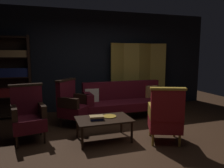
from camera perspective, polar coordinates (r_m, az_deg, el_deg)
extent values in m
plane|color=#331E11|center=(4.20, 3.50, -14.45)|extent=(10.00, 10.00, 0.00)
cube|color=black|center=(6.22, -4.75, 6.15)|extent=(7.20, 0.10, 2.80)
cube|color=#B29338|center=(6.22, 1.43, 2.02)|extent=(0.44, 0.19, 1.90)
cube|color=#B78E33|center=(6.19, 1.46, 10.51)|extent=(0.45, 0.19, 0.06)
cube|color=#B29338|center=(6.39, 5.09, 2.15)|extent=(0.45, 0.17, 1.90)
cube|color=#B78E33|center=(6.36, 5.19, 10.42)|extent=(0.45, 0.18, 0.06)
cube|color=#B29338|center=(6.57, 8.60, 2.26)|extent=(0.45, 0.17, 1.90)
cube|color=#B78E33|center=(6.55, 8.77, 10.29)|extent=(0.45, 0.18, 0.06)
cube|color=#B29338|center=(6.74, 11.95, 2.32)|extent=(0.42, 0.24, 1.90)
cube|color=#B78E33|center=(6.71, 12.18, 10.15)|extent=(0.42, 0.25, 0.06)
cube|color=black|center=(5.82, -20.88, 1.81)|extent=(0.06, 0.32, 2.05)
cube|color=black|center=(6.00, -24.82, 1.77)|extent=(0.90, 0.02, 2.05)
cube|color=black|center=(6.03, -24.43, -7.53)|extent=(0.86, 0.30, 0.02)
cube|color=black|center=(5.92, -24.71, -3.03)|extent=(0.86, 0.30, 0.02)
cube|color=maroon|center=(5.88, -24.79, -1.99)|extent=(0.78, 0.22, 0.20)
cube|color=black|center=(5.86, -24.99, 1.62)|extent=(0.86, 0.30, 0.02)
cube|color=navy|center=(5.82, -25.08, 2.76)|extent=(0.78, 0.22, 0.21)
cube|color=black|center=(5.83, -25.27, 6.33)|extent=(0.86, 0.30, 0.02)
cube|color=#9E7A47|center=(5.81, -25.35, 7.25)|extent=(0.78, 0.22, 0.16)
cube|color=black|center=(5.84, -25.56, 11.06)|extent=(0.86, 0.30, 0.02)
cylinder|color=black|center=(5.00, -5.33, -9.39)|extent=(0.07, 0.07, 0.22)
cylinder|color=black|center=(5.70, 13.79, -7.38)|extent=(0.07, 0.07, 0.22)
cylinder|color=black|center=(5.56, -6.71, -7.60)|extent=(0.07, 0.07, 0.22)
cylinder|color=black|center=(6.20, 10.86, -6.03)|extent=(0.07, 0.07, 0.22)
cube|color=#4C0F19|center=(5.49, 3.69, -5.50)|extent=(2.10, 0.76, 0.20)
cube|color=#4C0F19|center=(5.71, 2.57, -1.58)|extent=(2.10, 0.18, 0.46)
cube|color=#4C0F19|center=(5.16, -6.46, -3.79)|extent=(0.16, 0.68, 0.26)
cube|color=#4C0F19|center=(5.87, 12.64, -2.49)|extent=(0.16, 0.68, 0.26)
cube|color=beige|center=(5.38, -5.33, -3.07)|extent=(0.36, 0.21, 0.35)
cube|color=tan|center=(5.96, 10.43, -2.07)|extent=(0.34, 0.15, 0.35)
cylinder|color=black|center=(3.75, -7.85, -14.08)|extent=(0.04, 0.04, 0.39)
cylinder|color=black|center=(4.00, 5.27, -12.63)|extent=(0.04, 0.04, 0.39)
cylinder|color=black|center=(4.25, -9.18, -11.40)|extent=(0.04, 0.04, 0.39)
cylinder|color=black|center=(4.47, 2.48, -10.33)|extent=(0.04, 0.04, 0.39)
cube|color=black|center=(4.02, -2.22, -9.28)|extent=(1.00, 0.64, 0.03)
cylinder|color=#B78E33|center=(4.45, 16.12, -11.90)|extent=(0.04, 0.04, 0.22)
cylinder|color=#B78E33|center=(4.39, 10.10, -12.02)|extent=(0.04, 0.04, 0.22)
cylinder|color=#B78E33|center=(4.04, 17.47, -14.10)|extent=(0.04, 0.04, 0.22)
cylinder|color=#B78E33|center=(3.96, 10.76, -14.30)|extent=(0.04, 0.04, 0.22)
cube|color=maroon|center=(4.12, 13.72, -10.06)|extent=(0.73, 0.73, 0.24)
cube|color=maroon|center=(3.80, 14.47, -5.54)|extent=(0.56, 0.33, 0.54)
cube|color=#B78E33|center=(3.74, 14.63, -1.22)|extent=(0.60, 0.35, 0.04)
cube|color=#B78E33|center=(4.11, 17.16, -6.93)|extent=(0.27, 0.50, 0.22)
cube|color=#B78E33|center=(4.03, 10.43, -6.99)|extent=(0.27, 0.50, 0.22)
cylinder|color=black|center=(4.14, -23.84, -13.88)|extent=(0.04, 0.04, 0.22)
cylinder|color=black|center=(4.18, -17.36, -13.32)|extent=(0.04, 0.04, 0.22)
cylinder|color=black|center=(4.57, -24.19, -11.80)|extent=(0.04, 0.04, 0.22)
cylinder|color=black|center=(4.61, -18.37, -11.33)|extent=(0.04, 0.04, 0.22)
cube|color=#4C0F19|center=(4.29, -21.10, -9.67)|extent=(0.64, 0.64, 0.24)
cube|color=#4C0F19|center=(4.42, -21.68, -3.97)|extent=(0.57, 0.21, 0.54)
cube|color=black|center=(4.37, -21.88, -0.24)|extent=(0.61, 0.22, 0.04)
cube|color=black|center=(4.21, -24.52, -6.93)|extent=(0.17, 0.51, 0.22)
cube|color=black|center=(4.26, -18.03, -6.44)|extent=(0.17, 0.51, 0.22)
cylinder|color=black|center=(4.67, -8.95, -10.72)|extent=(0.04, 0.04, 0.22)
cylinder|color=black|center=(5.04, -6.02, -9.24)|extent=(0.04, 0.04, 0.22)
cylinder|color=black|center=(4.93, -13.47, -9.83)|extent=(0.04, 0.04, 0.22)
cylinder|color=black|center=(5.28, -10.37, -8.52)|extent=(0.04, 0.04, 0.22)
cube|color=#4C0F19|center=(4.91, -9.77, -6.99)|extent=(0.79, 0.79, 0.24)
cube|color=#4C0F19|center=(4.96, -12.07, -2.29)|extent=(0.47, 0.49, 0.54)
cube|color=black|center=(4.92, -12.17, 1.03)|extent=(0.50, 0.53, 0.04)
cube|color=black|center=(4.67, -11.50, -4.93)|extent=(0.43, 0.41, 0.22)
cube|color=black|center=(5.05, -8.30, -3.85)|extent=(0.43, 0.41, 0.22)
cube|color=navy|center=(3.95, -4.11, -9.13)|extent=(0.23, 0.17, 0.04)
cube|color=#9E7A47|center=(3.94, -4.11, -8.63)|extent=(0.27, 0.19, 0.03)
cylinder|color=gold|center=(4.12, -0.71, -8.55)|extent=(0.26, 0.26, 0.02)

